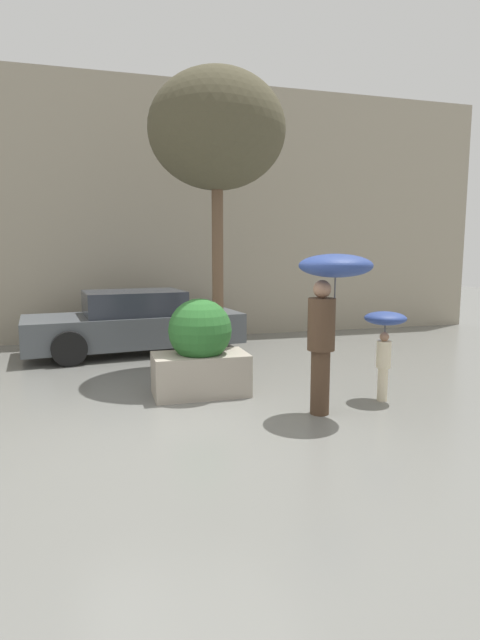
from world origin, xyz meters
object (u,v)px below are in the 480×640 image
(person_child, at_px, (385,332))
(street_tree, at_px, (217,132))
(planter_box, at_px, (200,350))
(parked_car_near, at_px, (134,324))
(person_adult, at_px, (330,294))

(person_child, distance_m, street_tree, 4.28)
(planter_box, bearing_deg, parked_car_near, 101.57)
(planter_box, relative_size, parked_car_near, 0.31)
(person_child, bearing_deg, parked_car_near, 69.66)
(planter_box, xyz_separation_m, person_child, (2.42, -0.94, 0.31))
(street_tree, bearing_deg, planter_box, -112.88)
(parked_car_near, bearing_deg, street_tree, -153.65)
(person_child, relative_size, parked_car_near, 0.28)
(person_adult, height_order, person_child, person_adult)
(person_adult, bearing_deg, person_child, 43.61)
(person_adult, bearing_deg, street_tree, 130.04)
(person_child, relative_size, street_tree, 0.25)
(person_adult, xyz_separation_m, parked_car_near, (-2.10, 4.76, -0.96))
(person_adult, bearing_deg, planter_box, 160.55)
(parked_car_near, bearing_deg, person_adult, -162.61)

